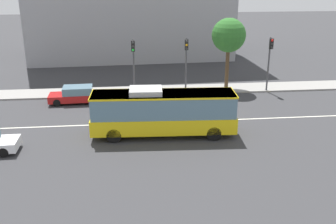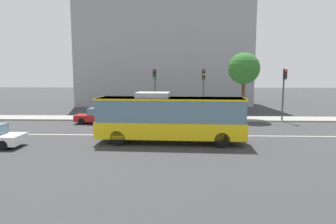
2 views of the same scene
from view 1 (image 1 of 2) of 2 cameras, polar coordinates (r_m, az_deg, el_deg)
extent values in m
plane|color=#333335|center=(30.68, 2.69, -1.37)|extent=(160.00, 160.00, 0.00)
cube|color=gray|center=(38.45, 0.86, 3.20)|extent=(80.00, 2.94, 0.14)
cube|color=silver|center=(30.68, 2.69, -1.36)|extent=(76.00, 0.16, 0.01)
cube|color=yellow|center=(27.84, -0.66, -1.47)|extent=(10.11, 2.99, 1.10)
cube|color=slate|center=(27.38, -0.67, 1.14)|extent=(9.91, 2.91, 1.58)
cube|color=yellow|center=(27.15, -0.68, 2.59)|extent=(10.01, 2.96, 0.12)
cube|color=#B2B2B2|center=(27.06, -3.22, 3.03)|extent=(2.29, 1.91, 0.36)
cylinder|color=black|center=(29.36, 5.90, -1.41)|extent=(1.01, 0.35, 1.00)
cylinder|color=black|center=(27.35, 6.59, -3.08)|extent=(1.01, 0.35, 1.00)
cylinder|color=black|center=(29.10, -7.46, -1.67)|extent=(1.01, 0.35, 1.00)
cylinder|color=black|center=(27.08, -7.77, -3.38)|extent=(1.01, 0.35, 1.00)
cylinder|color=black|center=(28.33, -21.74, -4.00)|extent=(0.64, 0.23, 0.64)
cylinder|color=black|center=(26.93, -22.56, -5.37)|extent=(0.64, 0.23, 0.64)
cube|color=#B21919|center=(35.73, -13.16, 2.11)|extent=(4.56, 1.95, 0.60)
cube|color=slate|center=(35.53, -12.84, 3.09)|extent=(2.57, 1.74, 0.64)
cylinder|color=black|center=(35.21, -15.67, 1.28)|extent=(0.65, 0.24, 0.64)
cylinder|color=black|center=(36.72, -15.37, 2.07)|extent=(0.65, 0.24, 0.64)
cylinder|color=black|center=(34.91, -10.79, 1.52)|extent=(0.65, 0.24, 0.64)
cylinder|color=black|center=(36.44, -10.69, 2.31)|extent=(0.65, 0.24, 0.64)
cylinder|color=#47474C|center=(37.07, 2.60, 6.60)|extent=(0.16, 0.16, 5.20)
cube|color=black|center=(36.38, 2.68, 9.64)|extent=(0.34, 0.31, 0.96)
sphere|color=#2D2D2D|center=(36.18, 2.70, 10.09)|extent=(0.22, 0.22, 0.22)
sphere|color=#F9A514|center=(36.24, 2.69, 9.59)|extent=(0.22, 0.22, 0.22)
sphere|color=#2D2D2D|center=(36.29, 2.68, 9.10)|extent=(0.22, 0.22, 0.22)
cylinder|color=#47474C|center=(36.51, -4.94, 6.33)|extent=(0.16, 0.16, 5.20)
cube|color=black|center=(35.81, -5.05, 9.42)|extent=(0.34, 0.30, 0.96)
sphere|color=#2D2D2D|center=(35.60, -5.08, 9.88)|extent=(0.22, 0.22, 0.22)
sphere|color=#2D2D2D|center=(35.66, -5.07, 9.37)|extent=(0.22, 0.22, 0.22)
sphere|color=#1ED838|center=(35.72, -5.05, 8.87)|extent=(0.22, 0.22, 0.22)
cylinder|color=#47474C|center=(38.69, 14.22, 6.57)|extent=(0.16, 0.16, 5.20)
cube|color=black|center=(38.04, 14.63, 9.47)|extent=(0.32, 0.28, 0.96)
sphere|color=red|center=(37.84, 14.75, 9.91)|extent=(0.22, 0.22, 0.22)
sphere|color=#2D2D2D|center=(37.90, 14.70, 9.43)|extent=(0.22, 0.22, 0.22)
sphere|color=#2D2D2D|center=(37.95, 14.66, 8.96)|extent=(0.22, 0.22, 0.22)
cylinder|color=#4C3823|center=(38.89, 8.47, 6.16)|extent=(0.36, 0.36, 4.05)
sphere|color=#2D6B28|center=(38.27, 8.72, 10.85)|extent=(3.21, 3.21, 3.21)
cube|color=slate|center=(56.95, 7.89, 10.61)|extent=(0.57, 10.96, 1.50)
cube|color=slate|center=(56.51, 8.05, 14.01)|extent=(0.57, 10.96, 1.50)
camera|label=2|loc=(9.06, 16.34, -26.12)|focal=31.96mm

